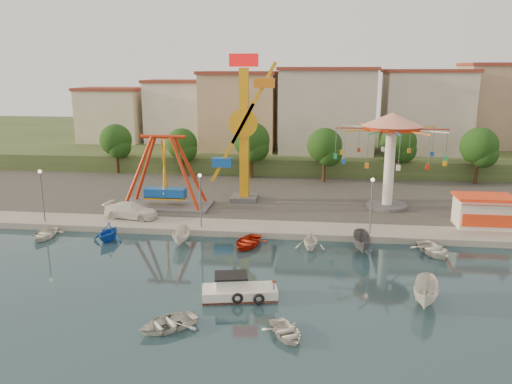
# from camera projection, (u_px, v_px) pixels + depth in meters

# --- Properties ---
(ground) EXTENTS (200.00, 200.00, 0.00)m
(ground) POSITION_uv_depth(u_px,v_px,m) (272.00, 296.00, 34.87)
(ground) COLOR #122832
(ground) RESTS_ON ground
(quay_deck) EXTENTS (200.00, 100.00, 0.60)m
(quay_deck) POSITION_uv_depth(u_px,v_px,m) (300.00, 151.00, 94.57)
(quay_deck) COLOR #9E998E
(quay_deck) RESTS_ON ground
(asphalt_pad) EXTENTS (90.00, 28.00, 0.01)m
(asphalt_pad) POSITION_uv_depth(u_px,v_px,m) (292.00, 189.00, 63.65)
(asphalt_pad) COLOR #4C4944
(asphalt_pad) RESTS_ON quay_deck
(hill_terrace) EXTENTS (200.00, 60.00, 3.00)m
(hill_terrace) POSITION_uv_depth(u_px,v_px,m) (301.00, 141.00, 99.11)
(hill_terrace) COLOR #384C26
(hill_terrace) RESTS_ON ground
(pirate_ship_ride) EXTENTS (10.00, 5.00, 8.00)m
(pirate_ship_ride) POSITION_uv_depth(u_px,v_px,m) (165.00, 173.00, 54.42)
(pirate_ship_ride) COLOR #59595E
(pirate_ship_ride) RESTS_ON quay_deck
(kamikaze_tower) EXTENTS (5.34, 3.10, 16.50)m
(kamikaze_tower) POSITION_uv_depth(u_px,v_px,m) (246.00, 132.00, 56.01)
(kamikaze_tower) COLOR #59595E
(kamikaze_tower) RESTS_ON quay_deck
(wave_swinger) EXTENTS (11.60, 11.60, 10.40)m
(wave_swinger) POSITION_uv_depth(u_px,v_px,m) (391.00, 139.00, 53.15)
(wave_swinger) COLOR #59595E
(wave_swinger) RESTS_ON quay_deck
(booth_left) EXTENTS (5.40, 3.78, 3.08)m
(booth_left) POSITION_uv_depth(u_px,v_px,m) (483.00, 211.00, 48.06)
(booth_left) COLOR white
(booth_left) RESTS_ON quay_deck
(lamp_post_0) EXTENTS (0.14, 0.14, 5.00)m
(lamp_post_0) POSITION_uv_depth(u_px,v_px,m) (43.00, 197.00, 49.43)
(lamp_post_0) COLOR #59595E
(lamp_post_0) RESTS_ON quay_deck
(lamp_post_1) EXTENTS (0.14, 0.14, 5.00)m
(lamp_post_1) POSITION_uv_depth(u_px,v_px,m) (200.00, 202.00, 47.58)
(lamp_post_1) COLOR #59595E
(lamp_post_1) RESTS_ON quay_deck
(lamp_post_2) EXTENTS (0.14, 0.14, 5.00)m
(lamp_post_2) POSITION_uv_depth(u_px,v_px,m) (371.00, 207.00, 45.74)
(lamp_post_2) COLOR #59595E
(lamp_post_2) RESTS_ON quay_deck
(tree_0) EXTENTS (4.60, 4.60, 7.19)m
(tree_0) POSITION_uv_depth(u_px,v_px,m) (116.00, 140.00, 72.21)
(tree_0) COLOR #382314
(tree_0) RESTS_ON quay_deck
(tree_1) EXTENTS (4.35, 4.35, 6.80)m
(tree_1) POSITION_uv_depth(u_px,v_px,m) (182.00, 144.00, 70.41)
(tree_1) COLOR #382314
(tree_1) RESTS_ON quay_deck
(tree_2) EXTENTS (5.02, 5.02, 7.85)m
(tree_2) POSITION_uv_depth(u_px,v_px,m) (252.00, 140.00, 68.67)
(tree_2) COLOR #382314
(tree_2) RESTS_ON quay_deck
(tree_3) EXTENTS (4.68, 4.68, 7.32)m
(tree_3) POSITION_uv_depth(u_px,v_px,m) (325.00, 146.00, 66.21)
(tree_3) COLOR #382314
(tree_3) RESTS_ON quay_deck
(tree_4) EXTENTS (4.86, 4.86, 7.60)m
(tree_4) POSITION_uv_depth(u_px,v_px,m) (398.00, 142.00, 67.90)
(tree_4) COLOR #382314
(tree_4) RESTS_ON quay_deck
(tree_5) EXTENTS (4.83, 4.83, 7.54)m
(tree_5) POSITION_uv_depth(u_px,v_px,m) (479.00, 146.00, 65.00)
(tree_5) COLOR #382314
(tree_5) RESTS_ON quay_deck
(building_0) EXTENTS (9.26, 9.53, 11.87)m
(building_0) POSITION_uv_depth(u_px,v_px,m) (93.00, 110.00, 80.99)
(building_0) COLOR beige
(building_0) RESTS_ON hill_terrace
(building_1) EXTENTS (12.33, 9.01, 8.63)m
(building_1) POSITION_uv_depth(u_px,v_px,m) (174.00, 118.00, 85.12)
(building_1) COLOR silver
(building_1) RESTS_ON hill_terrace
(building_2) EXTENTS (11.95, 9.28, 11.23)m
(building_2) POSITION_uv_depth(u_px,v_px,m) (251.00, 111.00, 83.85)
(building_2) COLOR tan
(building_2) RESTS_ON hill_terrace
(building_3) EXTENTS (12.59, 10.50, 9.20)m
(building_3) POSITION_uv_depth(u_px,v_px,m) (334.00, 120.00, 79.46)
(building_3) COLOR beige
(building_3) RESTS_ON hill_terrace
(building_4) EXTENTS (10.75, 9.23, 9.24)m
(building_4) POSITION_uv_depth(u_px,v_px,m) (417.00, 119.00, 81.18)
(building_4) COLOR beige
(building_4) RESTS_ON hill_terrace
(building_5) EXTENTS (12.77, 10.96, 11.21)m
(building_5) POSITION_uv_depth(u_px,v_px,m) (507.00, 114.00, 77.61)
(building_5) COLOR tan
(building_5) RESTS_ON hill_terrace
(cabin_motorboat) EXTENTS (5.43, 2.95, 1.81)m
(cabin_motorboat) POSITION_uv_depth(u_px,v_px,m) (238.00, 291.00, 34.49)
(cabin_motorboat) COLOR white
(cabin_motorboat) RESTS_ON ground
(rowboat_a) EXTENTS (3.50, 3.88, 0.66)m
(rowboat_a) POSITION_uv_depth(u_px,v_px,m) (286.00, 332.00, 29.48)
(rowboat_a) COLOR white
(rowboat_a) RESTS_ON ground
(rowboat_b) EXTENTS (4.60, 4.48, 0.78)m
(rowboat_b) POSITION_uv_depth(u_px,v_px,m) (168.00, 323.00, 30.37)
(rowboat_b) COLOR silver
(rowboat_b) RESTS_ON ground
(skiff) EXTENTS (2.60, 4.55, 1.66)m
(skiff) POSITION_uv_depth(u_px,v_px,m) (426.00, 293.00, 33.47)
(skiff) COLOR silver
(skiff) RESTS_ON ground
(van) EXTENTS (5.72, 2.93, 1.59)m
(van) POSITION_uv_depth(u_px,v_px,m) (131.00, 210.00, 51.00)
(van) COLOR white
(van) RESTS_ON quay_deck
(moored_boat_0) EXTENTS (2.94, 3.93, 0.78)m
(moored_boat_0) POSITION_uv_depth(u_px,v_px,m) (44.00, 234.00, 46.79)
(moored_boat_0) COLOR silver
(moored_boat_0) RESTS_ON ground
(moored_boat_1) EXTENTS (3.10, 3.49, 1.70)m
(moored_boat_1) POSITION_uv_depth(u_px,v_px,m) (108.00, 232.00, 45.96)
(moored_boat_1) COLOR blue
(moored_boat_1) RESTS_ON ground
(moored_boat_2) EXTENTS (1.64, 3.77, 1.42)m
(moored_boat_2) POSITION_uv_depth(u_px,v_px,m) (181.00, 236.00, 45.19)
(moored_boat_2) COLOR silver
(moored_boat_2) RESTS_ON ground
(moored_boat_3) EXTENTS (3.85, 4.64, 0.83)m
(moored_boat_3) POSITION_uv_depth(u_px,v_px,m) (247.00, 242.00, 44.57)
(moored_boat_3) COLOR red
(moored_boat_3) RESTS_ON ground
(moored_boat_4) EXTENTS (2.76, 3.15, 1.59)m
(moored_boat_4) POSITION_uv_depth(u_px,v_px,m) (311.00, 240.00, 43.83)
(moored_boat_4) COLOR white
(moored_boat_4) RESTS_ON ground
(moored_boat_5) EXTENTS (1.64, 4.20, 1.61)m
(moored_boat_5) POSITION_uv_depth(u_px,v_px,m) (362.00, 242.00, 43.31)
(moored_boat_5) COLOR #5E5D62
(moored_boat_5) RESTS_ON ground
(moored_boat_6) EXTENTS (4.06, 4.84, 0.86)m
(moored_boat_6) POSITION_uv_depth(u_px,v_px,m) (434.00, 249.00, 42.71)
(moored_boat_6) COLOR silver
(moored_boat_6) RESTS_ON ground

